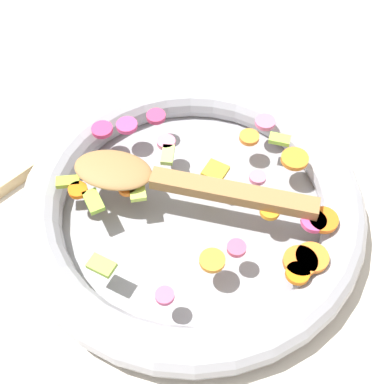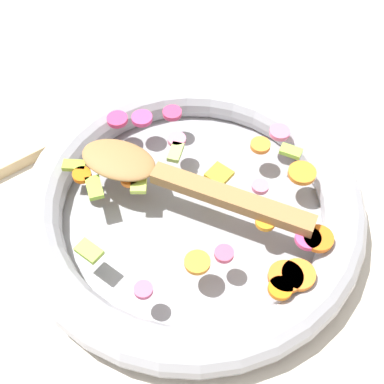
{
  "view_description": "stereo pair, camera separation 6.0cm",
  "coord_description": "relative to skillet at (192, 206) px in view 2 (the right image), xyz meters",
  "views": [
    {
      "loc": [
        -0.25,
        -0.25,
        0.53
      ],
      "look_at": [
        0.0,
        0.0,
        0.05
      ],
      "focal_mm": 50.0,
      "sensor_mm": 36.0,
      "label": 1
    },
    {
      "loc": [
        -0.21,
        -0.28,
        0.53
      ],
      "look_at": [
        0.0,
        0.0,
        0.05
      ],
      "focal_mm": 50.0,
      "sensor_mm": 36.0,
      "label": 2
    }
  ],
  "objects": [
    {
      "name": "wooden_spoon",
      "position": [
        -0.02,
        0.03,
        0.04
      ],
      "size": [
        0.17,
        0.26,
        0.01
      ],
      "color": "olive",
      "rests_on": "chopped_vegetables"
    },
    {
      "name": "chopped_vegetables",
      "position": [
        0.02,
        -0.03,
        0.03
      ],
      "size": [
        0.3,
        0.33,
        0.01
      ],
      "color": "orange",
      "rests_on": "skillet"
    },
    {
      "name": "ground_plane",
      "position": [
        0.0,
        0.0,
        -0.02
      ],
      "size": [
        4.0,
        4.0,
        0.0
      ],
      "primitive_type": "plane",
      "color": "beige"
    },
    {
      "name": "skillet",
      "position": [
        0.0,
        0.0,
        0.0
      ],
      "size": [
        0.4,
        0.4,
        0.05
      ],
      "color": "gray",
      "rests_on": "ground_plane"
    }
  ]
}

